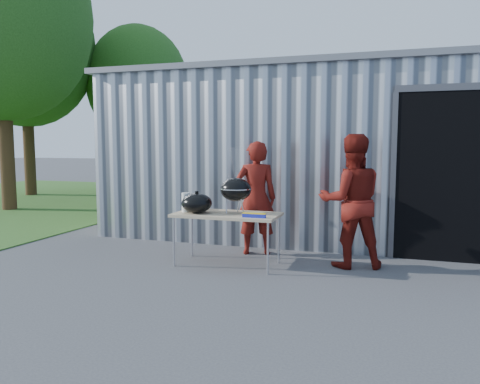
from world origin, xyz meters
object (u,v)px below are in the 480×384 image
(person_bystander, at_px, (351,201))
(person_cook, at_px, (256,198))
(kettle_grill, at_px, (236,184))
(folding_table, at_px, (227,216))

(person_bystander, bearing_deg, person_cook, -30.11)
(kettle_grill, distance_m, person_cook, 0.77)
(folding_table, height_order, person_cook, person_cook)
(person_cook, height_order, person_bystander, person_bystander)
(folding_table, bearing_deg, kettle_grill, 30.79)
(folding_table, bearing_deg, person_bystander, 14.83)
(person_cook, bearing_deg, kettle_grill, 63.91)
(folding_table, relative_size, person_bystander, 0.80)
(person_bystander, bearing_deg, kettle_grill, -3.94)
(folding_table, distance_m, kettle_grill, 0.48)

